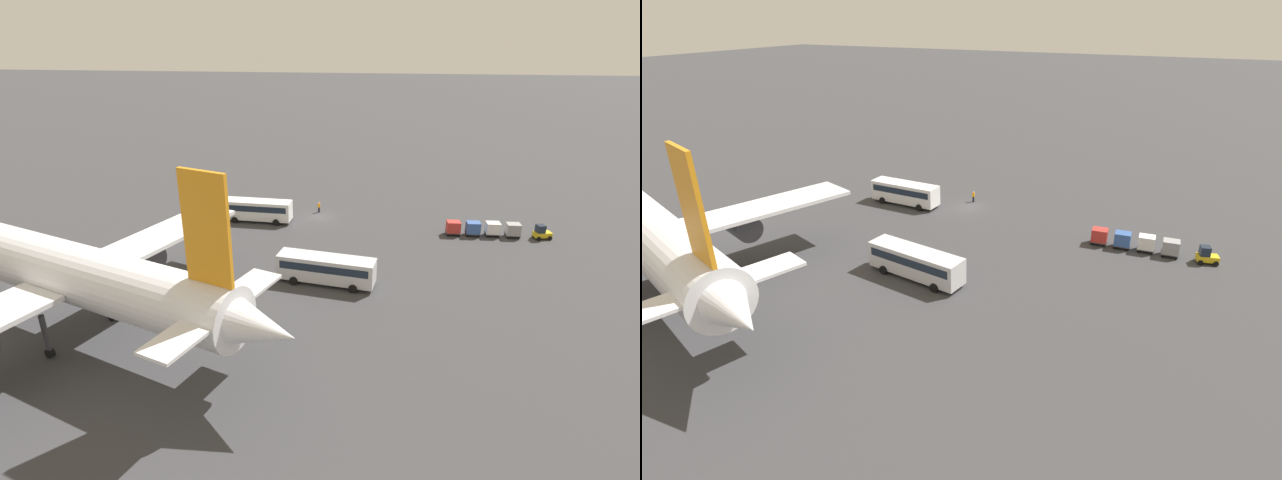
% 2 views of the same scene
% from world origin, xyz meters
% --- Properties ---
extents(ground_plane, '(600.00, 600.00, 0.00)m').
position_xyz_m(ground_plane, '(0.00, 0.00, 0.00)').
color(ground_plane, '#38383A').
extents(airplane, '(49.63, 42.75, 18.60)m').
position_xyz_m(airplane, '(19.60, 36.24, 7.00)').
color(airplane, silver).
rests_on(airplane, ground).
extents(shuttle_bus_near, '(10.75, 3.56, 3.35)m').
position_xyz_m(shuttle_bus_near, '(9.33, 3.08, 2.00)').
color(shuttle_bus_near, white).
rests_on(shuttle_bus_near, ground).
extents(shuttle_bus_far, '(11.74, 4.52, 3.36)m').
position_xyz_m(shuttle_bus_far, '(-3.78, 22.38, 2.00)').
color(shuttle_bus_far, silver).
rests_on(shuttle_bus_far, ground).
extents(baggage_tug, '(2.65, 2.14, 2.10)m').
position_xyz_m(baggage_tug, '(-32.64, 4.79, 0.94)').
color(baggage_tug, gold).
rests_on(baggage_tug, ground).
extents(worker_person, '(0.38, 0.38, 1.74)m').
position_xyz_m(worker_person, '(0.38, -2.26, 0.87)').
color(worker_person, '#1E1E2D').
rests_on(worker_person, ground).
extents(cargo_cart_grey, '(2.09, 1.79, 2.06)m').
position_xyz_m(cargo_cart_grey, '(-28.69, 4.75, 1.19)').
color(cargo_cart_grey, '#38383D').
rests_on(cargo_cart_grey, ground).
extents(cargo_cart_white, '(2.09, 1.79, 2.06)m').
position_xyz_m(cargo_cart_white, '(-25.89, 4.64, 1.19)').
color(cargo_cart_white, '#38383D').
rests_on(cargo_cart_white, ground).
extents(cargo_cart_blue, '(2.09, 1.79, 2.06)m').
position_xyz_m(cargo_cart_blue, '(-23.09, 4.85, 1.19)').
color(cargo_cart_blue, '#38383D').
rests_on(cargo_cart_blue, ground).
extents(cargo_cart_red, '(2.09, 1.79, 2.06)m').
position_xyz_m(cargo_cart_red, '(-20.29, 4.91, 1.19)').
color(cargo_cart_red, '#38383D').
rests_on(cargo_cart_red, ground).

